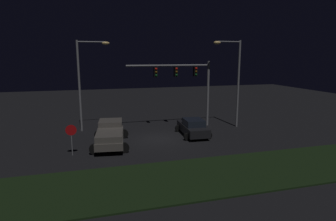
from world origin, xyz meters
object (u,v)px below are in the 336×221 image
at_px(car_sedan, 193,127).
at_px(street_lamp_left, 86,75).
at_px(street_lamp_right, 234,73).
at_px(stop_sign, 71,134).
at_px(traffic_signal_gantry, 185,78).
at_px(pickup_truck, 110,133).

bearing_deg(car_sedan, street_lamp_left, 67.20).
bearing_deg(street_lamp_left, street_lamp_right, -10.26).
height_order(car_sedan, stop_sign, stop_sign).
relative_size(traffic_signal_gantry, stop_sign, 3.73).
relative_size(pickup_truck, traffic_signal_gantry, 0.67).
distance_m(street_lamp_right, stop_sign, 16.08).
relative_size(car_sedan, stop_sign, 2.02).
relative_size(traffic_signal_gantry, street_lamp_right, 0.98).
xyz_separation_m(car_sedan, stop_sign, (-10.15, -2.60, 0.82)).
relative_size(street_lamp_left, stop_sign, 3.77).
relative_size(car_sedan, street_lamp_left, 0.54).
relative_size(car_sedan, traffic_signal_gantry, 0.54).
bearing_deg(car_sedan, street_lamp_right, -65.34).
distance_m(pickup_truck, street_lamp_left, 7.02).
distance_m(car_sedan, street_lamp_left, 10.98).
bearing_deg(street_lamp_right, car_sedan, -158.61).
height_order(car_sedan, traffic_signal_gantry, traffic_signal_gantry).
distance_m(pickup_truck, street_lamp_right, 13.20).
bearing_deg(pickup_truck, street_lamp_left, 24.40).
height_order(pickup_truck, traffic_signal_gantry, traffic_signal_gantry).
distance_m(car_sedan, traffic_signal_gantry, 5.28).
xyz_separation_m(traffic_signal_gantry, stop_sign, (-10.49, -5.82, -3.34)).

